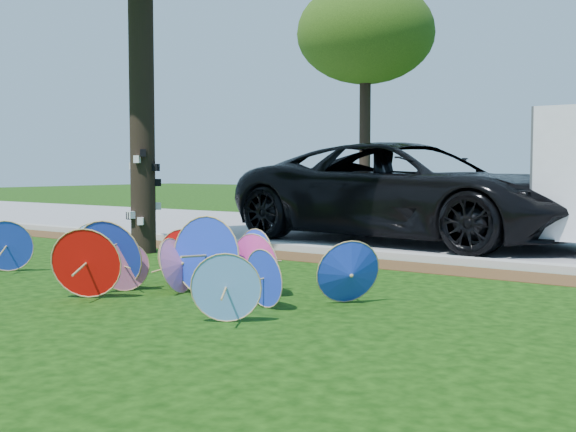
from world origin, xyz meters
name	(u,v)px	position (x,y,z in m)	size (l,w,h in m)	color
ground	(146,304)	(0.00, 0.00, 0.00)	(90.00, 90.00, 0.00)	black
mulch_strip	(354,262)	(0.00, 4.50, 0.01)	(90.00, 1.00, 0.01)	#472D16
curb	(375,254)	(0.00, 5.20, 0.06)	(90.00, 0.30, 0.12)	#B7B5AD
street	(469,238)	(0.00, 9.35, 0.01)	(90.00, 8.00, 0.01)	gray
parasol_pile	(166,260)	(-0.43, 0.73, 0.40)	(6.11, 2.27, 0.96)	blue
black_van	(409,192)	(-0.71, 7.89, 1.02)	(3.38, 7.34, 2.04)	black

